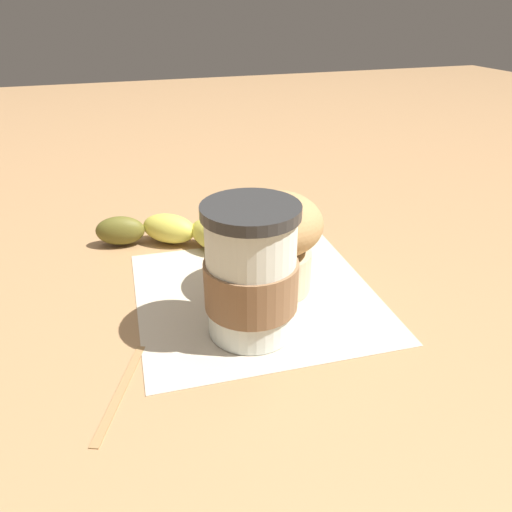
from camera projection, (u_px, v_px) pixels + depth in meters
ground_plane at (256, 295)px, 0.51m from camera, size 3.00×3.00×0.00m
paper_napkin at (256, 294)px, 0.51m from camera, size 0.25×0.25×0.00m
coffee_cup at (251, 274)px, 0.43m from camera, size 0.08×0.08×0.12m
muffin at (276, 238)px, 0.49m from camera, size 0.09×0.09×0.10m
banana at (187, 235)px, 0.59m from camera, size 0.15×0.18×0.04m
wooden_stirrer at (120, 391)px, 0.38m from camera, size 0.10×0.05×0.00m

